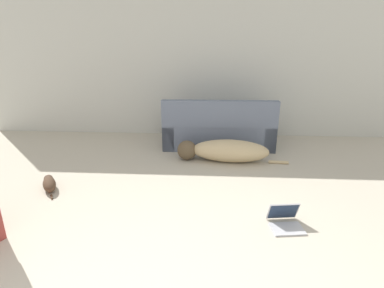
# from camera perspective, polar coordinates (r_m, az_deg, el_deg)

# --- Properties ---
(wall_back) EXTENTS (7.95, 0.06, 2.78)m
(wall_back) POSITION_cam_1_polar(r_m,az_deg,el_deg) (5.86, -1.03, 15.18)
(wall_back) COLOR beige
(wall_back) RESTS_ON ground_plane
(couch) EXTENTS (1.91, 0.93, 0.87)m
(couch) POSITION_cam_1_polar(r_m,az_deg,el_deg) (5.35, 5.00, 2.64)
(couch) COLOR slate
(couch) RESTS_ON ground_plane
(dog) EXTENTS (1.73, 0.48, 0.35)m
(dog) POSITION_cam_1_polar(r_m,az_deg,el_deg) (4.66, 6.08, -1.29)
(dog) COLOR tan
(dog) RESTS_ON ground_plane
(cat) EXTENTS (0.36, 0.51, 0.15)m
(cat) POSITION_cam_1_polar(r_m,az_deg,el_deg) (4.21, -25.55, -6.81)
(cat) COLOR #473323
(cat) RESTS_ON ground_plane
(laptop_open) EXTENTS (0.35, 0.35, 0.22)m
(laptop_open) POSITION_cam_1_polar(r_m,az_deg,el_deg) (3.26, 17.22, -13.38)
(laptop_open) COLOR #B7B7BC
(laptop_open) RESTS_ON ground_plane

